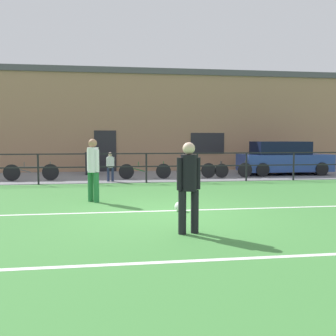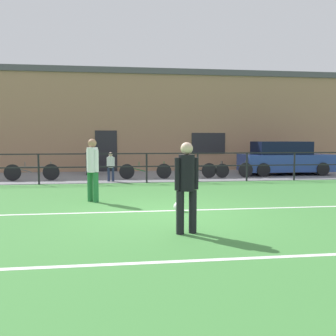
{
  "view_description": "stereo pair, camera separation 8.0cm",
  "coord_description": "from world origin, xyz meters",
  "px_view_note": "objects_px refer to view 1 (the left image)",
  "views": [
    {
      "loc": [
        -1.19,
        -8.27,
        1.72
      ],
      "look_at": [
        0.57,
        4.08,
        0.72
      ],
      "focal_mm": 39.98,
      "sensor_mm": 36.0,
      "label": 1
    },
    {
      "loc": [
        -1.11,
        -8.28,
        1.72
      ],
      "look_at": [
        0.57,
        4.08,
        0.72
      ],
      "focal_mm": 39.98,
      "sensor_mm": 36.0,
      "label": 2
    }
  ],
  "objects_px": {
    "soccer_ball_match": "(179,207)",
    "bicycle_parked_3": "(145,171)",
    "trash_bin_0": "(91,163)",
    "bicycle_parked_1": "(227,170)",
    "parked_car_red": "(283,159)",
    "bicycle_parked_2": "(31,172)",
    "bicycle_parked_4": "(203,171)",
    "player_goalkeeper": "(189,182)",
    "spectator_child": "(110,165)",
    "player_striker": "(93,166)"
  },
  "relations": [
    {
      "from": "soccer_ball_match",
      "to": "bicycle_parked_1",
      "type": "bearing_deg",
      "value": 64.72
    },
    {
      "from": "player_striker",
      "to": "spectator_child",
      "type": "bearing_deg",
      "value": -45.19
    },
    {
      "from": "player_striker",
      "to": "soccer_ball_match",
      "type": "distance_m",
      "value": 2.77
    },
    {
      "from": "player_goalkeeper",
      "to": "bicycle_parked_1",
      "type": "relative_size",
      "value": 0.73
    },
    {
      "from": "bicycle_parked_3",
      "to": "trash_bin_0",
      "type": "distance_m",
      "value": 3.23
    },
    {
      "from": "bicycle_parked_1",
      "to": "trash_bin_0",
      "type": "xyz_separation_m",
      "value": [
        -5.85,
        2.23,
        0.19
      ]
    },
    {
      "from": "soccer_ball_match",
      "to": "parked_car_red",
      "type": "relative_size",
      "value": 0.06
    },
    {
      "from": "spectator_child",
      "to": "trash_bin_0",
      "type": "height_order",
      "value": "spectator_child"
    },
    {
      "from": "player_striker",
      "to": "bicycle_parked_2",
      "type": "height_order",
      "value": "player_striker"
    },
    {
      "from": "bicycle_parked_1",
      "to": "bicycle_parked_2",
      "type": "bearing_deg",
      "value": -180.0
    },
    {
      "from": "bicycle_parked_3",
      "to": "bicycle_parked_4",
      "type": "relative_size",
      "value": 0.96
    },
    {
      "from": "soccer_ball_match",
      "to": "bicycle_parked_3",
      "type": "relative_size",
      "value": 0.11
    },
    {
      "from": "player_goalkeeper",
      "to": "soccer_ball_match",
      "type": "height_order",
      "value": "player_goalkeeper"
    },
    {
      "from": "bicycle_parked_1",
      "to": "bicycle_parked_4",
      "type": "height_order",
      "value": "bicycle_parked_1"
    },
    {
      "from": "bicycle_parked_1",
      "to": "bicycle_parked_3",
      "type": "xyz_separation_m",
      "value": [
        -3.52,
        0.0,
        -0.0
      ]
    },
    {
      "from": "parked_car_red",
      "to": "bicycle_parked_2",
      "type": "distance_m",
      "value": 11.18
    },
    {
      "from": "parked_car_red",
      "to": "trash_bin_0",
      "type": "distance_m",
      "value": 8.97
    },
    {
      "from": "parked_car_red",
      "to": "bicycle_parked_3",
      "type": "bearing_deg",
      "value": -170.63
    },
    {
      "from": "bicycle_parked_2",
      "to": "soccer_ball_match",
      "type": "bearing_deg",
      "value": -55.17
    },
    {
      "from": "player_goalkeeper",
      "to": "soccer_ball_match",
      "type": "relative_size",
      "value": 7.19
    },
    {
      "from": "spectator_child",
      "to": "parked_car_red",
      "type": "xyz_separation_m",
      "value": [
        7.98,
        1.75,
        0.08
      ]
    },
    {
      "from": "player_goalkeeper",
      "to": "spectator_child",
      "type": "height_order",
      "value": "player_goalkeeper"
    },
    {
      "from": "bicycle_parked_2",
      "to": "parked_car_red",
      "type": "bearing_deg",
      "value": 5.56
    },
    {
      "from": "soccer_ball_match",
      "to": "bicycle_parked_3",
      "type": "xyz_separation_m",
      "value": [
        -0.26,
        6.91,
        0.23
      ]
    },
    {
      "from": "bicycle_parked_3",
      "to": "bicycle_parked_4",
      "type": "distance_m",
      "value": 2.46
    },
    {
      "from": "bicycle_parked_1",
      "to": "trash_bin_0",
      "type": "height_order",
      "value": "trash_bin_0"
    },
    {
      "from": "parked_car_red",
      "to": "bicycle_parked_4",
      "type": "xyz_separation_m",
      "value": [
        -4.11,
        -1.08,
        -0.41
      ]
    },
    {
      "from": "player_goalkeeper",
      "to": "trash_bin_0",
      "type": "distance_m",
      "value": 11.43
    },
    {
      "from": "bicycle_parked_4",
      "to": "bicycle_parked_2",
      "type": "bearing_deg",
      "value": -180.0
    },
    {
      "from": "player_goalkeeper",
      "to": "trash_bin_0",
      "type": "bearing_deg",
      "value": 90.45
    },
    {
      "from": "bicycle_parked_1",
      "to": "soccer_ball_match",
      "type": "bearing_deg",
      "value": -115.28
    },
    {
      "from": "bicycle_parked_2",
      "to": "bicycle_parked_4",
      "type": "relative_size",
      "value": 0.95
    },
    {
      "from": "bicycle_parked_2",
      "to": "trash_bin_0",
      "type": "height_order",
      "value": "trash_bin_0"
    },
    {
      "from": "spectator_child",
      "to": "bicycle_parked_4",
      "type": "xyz_separation_m",
      "value": [
        3.87,
        0.67,
        -0.33
      ]
    },
    {
      "from": "player_goalkeeper",
      "to": "parked_car_red",
      "type": "bearing_deg",
      "value": 45.36
    },
    {
      "from": "player_goalkeeper",
      "to": "trash_bin_0",
      "type": "height_order",
      "value": "player_goalkeeper"
    },
    {
      "from": "spectator_child",
      "to": "bicycle_parked_2",
      "type": "distance_m",
      "value": 3.22
    },
    {
      "from": "bicycle_parked_1",
      "to": "trash_bin_0",
      "type": "bearing_deg",
      "value": 159.16
    },
    {
      "from": "soccer_ball_match",
      "to": "player_striker",
      "type": "bearing_deg",
      "value": 141.91
    },
    {
      "from": "player_striker",
      "to": "soccer_ball_match",
      "type": "xyz_separation_m",
      "value": [
        2.07,
        -1.62,
        -0.85
      ]
    },
    {
      "from": "parked_car_red",
      "to": "bicycle_parked_1",
      "type": "relative_size",
      "value": 1.83
    },
    {
      "from": "bicycle_parked_3",
      "to": "trash_bin_0",
      "type": "xyz_separation_m",
      "value": [
        -2.33,
        2.23,
        0.2
      ]
    },
    {
      "from": "bicycle_parked_3",
      "to": "trash_bin_0",
      "type": "bearing_deg",
      "value": 136.29
    },
    {
      "from": "soccer_ball_match",
      "to": "trash_bin_0",
      "type": "bearing_deg",
      "value": 105.8
    },
    {
      "from": "parked_car_red",
      "to": "soccer_ball_match",
      "type": "bearing_deg",
      "value": -128.29
    },
    {
      "from": "soccer_ball_match",
      "to": "bicycle_parked_1",
      "type": "height_order",
      "value": "bicycle_parked_1"
    },
    {
      "from": "spectator_child",
      "to": "bicycle_parked_4",
      "type": "bearing_deg",
      "value": -171.53
    },
    {
      "from": "bicycle_parked_4",
      "to": "player_goalkeeper",
      "type": "bearing_deg",
      "value": -104.95
    },
    {
      "from": "player_goalkeeper",
      "to": "player_striker",
      "type": "xyz_separation_m",
      "value": [
        -1.89,
        3.65,
        0.03
      ]
    },
    {
      "from": "bicycle_parked_3",
      "to": "bicycle_parked_4",
      "type": "xyz_separation_m",
      "value": [
        2.46,
        0.0,
        -0.01
      ]
    }
  ]
}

